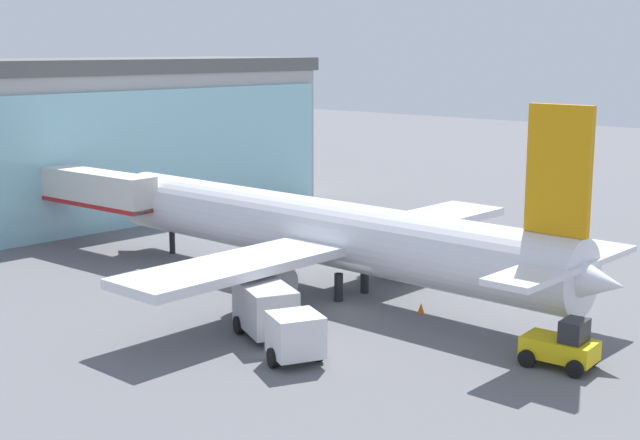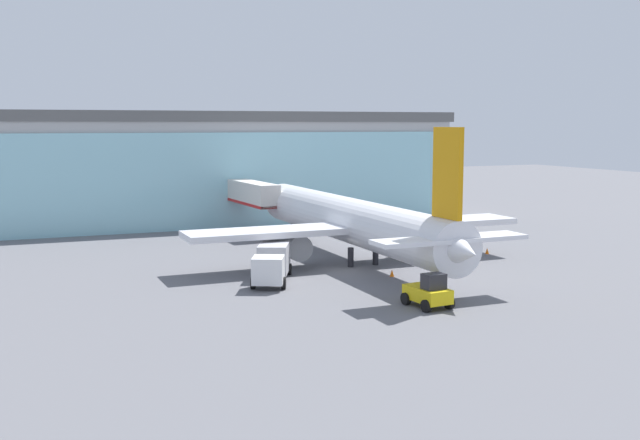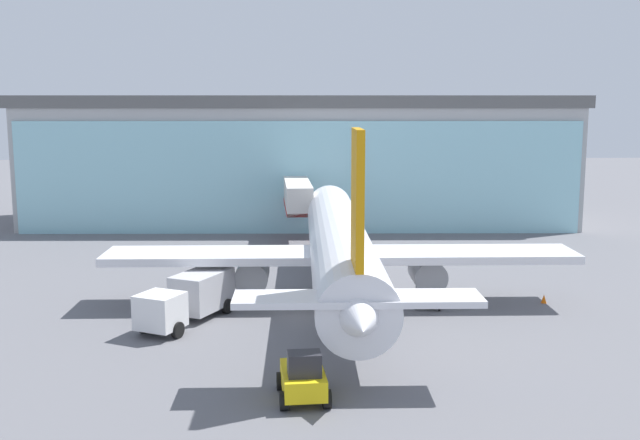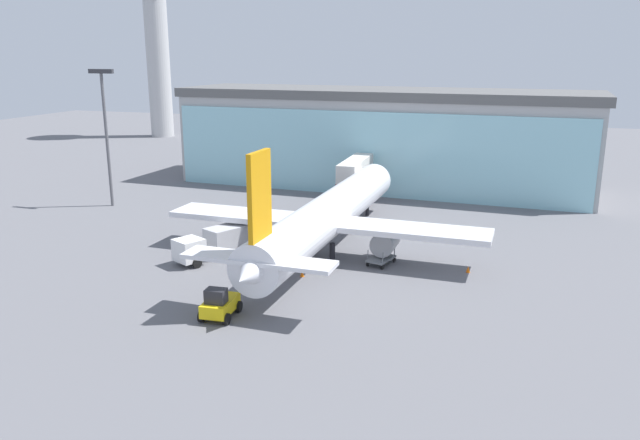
# 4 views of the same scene
# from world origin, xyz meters

# --- Properties ---
(ground) EXTENTS (240.00, 240.00, 0.00)m
(ground) POSITION_xyz_m (0.00, 0.00, 0.00)
(ground) COLOR slate
(terminal_building) EXTENTS (56.73, 16.78, 13.20)m
(terminal_building) POSITION_xyz_m (-0.00, 34.90, 6.60)
(terminal_building) COLOR #AAAAAA
(terminal_building) RESTS_ON ground
(jet_bridge) EXTENTS (2.62, 13.57, 5.60)m
(jet_bridge) POSITION_xyz_m (-0.50, 24.13, 4.23)
(jet_bridge) COLOR silver
(jet_bridge) RESTS_ON ground
(airplane) EXTENTS (29.58, 37.02, 11.56)m
(airplane) POSITION_xyz_m (1.97, 3.43, 3.48)
(airplane) COLOR silver
(airplane) RESTS_ON ground
(catering_truck) EXTENTS (5.21, 7.52, 2.65)m
(catering_truck) POSITION_xyz_m (-7.10, -1.20, 1.47)
(catering_truck) COLOR silver
(catering_truck) RESTS_ON ground
(baggage_cart) EXTENTS (2.26, 3.11, 1.50)m
(baggage_cart) POSITION_xyz_m (7.48, 1.61, 0.50)
(baggage_cart) COLOR slate
(baggage_cart) RESTS_ON ground
(pushback_tug) EXTENTS (2.36, 3.32, 2.30)m
(pushback_tug) POSITION_xyz_m (-0.75, -12.98, 0.97)
(pushback_tug) COLOR yellow
(pushback_tug) RESTS_ON ground
(safety_cone_nose) EXTENTS (0.36, 0.36, 0.55)m
(safety_cone_nose) POSITION_xyz_m (1.95, -3.45, 0.28)
(safety_cone_nose) COLOR orange
(safety_cone_nose) RESTS_ON ground
(safety_cone_wingtip) EXTENTS (0.36, 0.36, 0.55)m
(safety_cone_wingtip) POSITION_xyz_m (14.90, 1.88, 0.28)
(safety_cone_wingtip) COLOR orange
(safety_cone_wingtip) RESTS_ON ground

